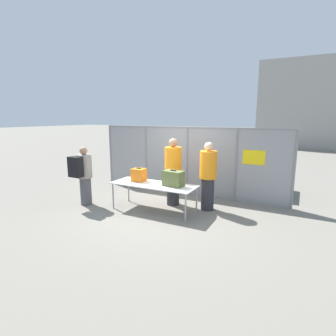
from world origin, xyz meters
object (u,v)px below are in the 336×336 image
(suitcase_olive, at_px, (173,178))
(security_worker_near, at_px, (173,171))
(suitcase_orange, at_px, (139,175))
(utility_trailer, at_px, (243,179))
(inspection_table, at_px, (154,186))
(security_worker_far, at_px, (208,175))
(traveler_hooded, at_px, (83,174))

(suitcase_olive, bearing_deg, security_worker_near, 116.84)
(security_worker_near, bearing_deg, suitcase_olive, 112.53)
(suitcase_orange, distance_m, suitcase_olive, 1.04)
(utility_trailer, bearing_deg, suitcase_olive, -109.99)
(inspection_table, relative_size, security_worker_near, 1.20)
(inspection_table, bearing_deg, suitcase_orange, 170.70)
(inspection_table, xyz_separation_m, suitcase_orange, (-0.51, 0.08, 0.22))
(security_worker_far, distance_m, utility_trailer, 2.49)
(suitcase_orange, distance_m, utility_trailer, 3.76)
(suitcase_olive, bearing_deg, utility_trailer, 70.01)
(security_worker_near, bearing_deg, traveler_hooded, 24.10)
(suitcase_olive, height_order, security_worker_near, security_worker_near)
(traveler_hooded, distance_m, utility_trailer, 5.12)
(security_worker_near, bearing_deg, inspection_table, 68.44)
(suitcase_orange, xyz_separation_m, security_worker_far, (1.72, 0.66, 0.03))
(suitcase_olive, distance_m, traveler_hooded, 2.55)
(suitcase_orange, bearing_deg, utility_trailer, 54.65)
(security_worker_far, xyz_separation_m, utility_trailer, (0.44, 2.39, -0.55))
(suitcase_orange, height_order, suitcase_olive, suitcase_olive)
(inspection_table, distance_m, traveler_hooded, 2.03)
(suitcase_olive, xyz_separation_m, traveler_hooded, (-2.49, -0.54, -0.02))
(traveler_hooded, distance_m, security_worker_far, 3.39)
(traveler_hooded, bearing_deg, suitcase_olive, 12.94)
(suitcase_olive, height_order, utility_trailer, suitcase_olive)
(security_worker_far, bearing_deg, security_worker_near, 8.70)
(inspection_table, xyz_separation_m, traveler_hooded, (-1.96, -0.48, 0.21))
(inspection_table, relative_size, suitcase_olive, 4.09)
(suitcase_olive, relative_size, security_worker_near, 0.29)
(suitcase_orange, xyz_separation_m, suitcase_olive, (1.04, -0.02, 0.02))
(security_worker_far, bearing_deg, suitcase_olive, 51.36)
(suitcase_olive, distance_m, security_worker_far, 0.95)
(inspection_table, bearing_deg, security_worker_far, 31.49)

